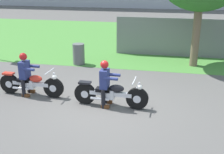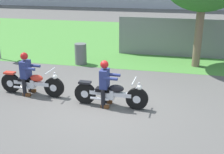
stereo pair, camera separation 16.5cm
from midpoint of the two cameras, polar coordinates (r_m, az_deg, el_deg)
ground at (r=8.59m, az=-1.25°, el=-5.85°), size 120.00×120.00×0.00m
grass_verge at (r=17.62m, az=6.23°, el=7.51°), size 60.00×12.00×0.01m
motorcycle_lead at (r=8.45m, az=0.30°, el=-3.37°), size 2.23×0.66×0.88m
rider_lead at (r=8.33m, az=-0.81°, el=-0.56°), size 0.56×0.48×1.40m
motorcycle_follow at (r=9.60m, az=-15.12°, el=-1.18°), size 2.20×0.66×0.88m
rider_follow at (r=9.54m, az=-16.22°, el=1.30°), size 0.56×0.48×1.40m
trash_can at (r=12.51m, az=-5.86°, el=4.57°), size 0.51×0.51×0.91m
fence_segment at (r=13.95m, az=16.16°, el=7.37°), size 7.00×0.06×1.80m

